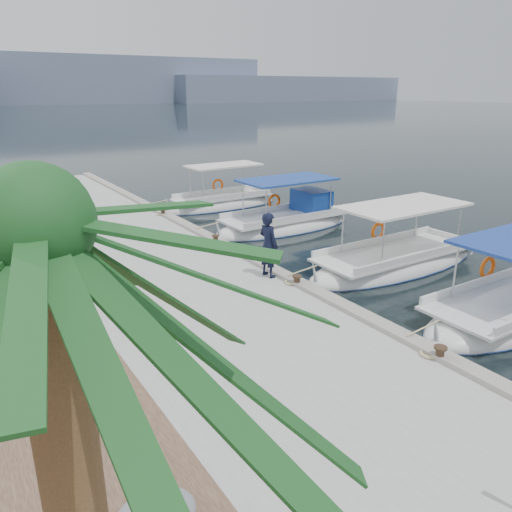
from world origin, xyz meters
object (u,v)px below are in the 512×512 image
(fishing_caique_c, at_px, (395,264))
(date_palm, at_px, (36,234))
(fisherman, at_px, (268,245))
(parked_car, at_px, (11,296))
(fishing_caique_d, at_px, (285,224))
(fishing_caique_e, at_px, (222,205))

(fishing_caique_c, distance_m, date_palm, 16.34)
(fisherman, xyz_separation_m, parked_car, (-7.05, 0.80, -0.33))
(fishing_caique_d, bearing_deg, fisherman, -130.07)
(fishing_caique_d, height_order, date_palm, date_palm)
(date_palm, distance_m, parked_car, 11.12)
(date_palm, bearing_deg, fishing_caique_c, 34.91)
(fishing_caique_c, height_order, fisherman, fisherman)
(fishing_caique_e, bearing_deg, fishing_caique_c, -87.14)
(fishing_caique_e, bearing_deg, date_palm, -120.79)
(fisherman, distance_m, parked_car, 7.10)
(fishing_caique_c, distance_m, fishing_caique_e, 11.50)
(fishing_caique_e, height_order, parked_car, fishing_caique_e)
(fishing_caique_d, xyz_separation_m, parked_car, (-11.81, -4.86, 0.98))
(fishing_caique_e, distance_m, date_palm, 24.26)
(fishing_caique_d, distance_m, date_palm, 20.31)
(fishing_caique_d, height_order, fishing_caique_e, same)
(fishing_caique_e, bearing_deg, fishing_caique_d, -85.84)
(fishing_caique_c, height_order, date_palm, date_palm)
(fishing_caique_c, bearing_deg, fishing_caique_d, 91.78)
(date_palm, bearing_deg, fishing_caique_d, 50.46)
(date_palm, relative_size, parked_car, 1.42)
(fisherman, bearing_deg, fishing_caique_c, -104.45)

